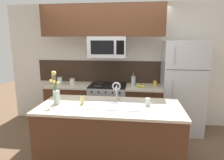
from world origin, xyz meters
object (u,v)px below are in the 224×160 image
object	(u,v)px
microwave	(108,47)
coffee_tin	(155,84)
storage_jar_tall	(54,79)
stove_range	(108,106)
storage_jar_short	(72,81)
storage_jar_medium	(60,81)
banana_bunch	(141,86)
drinking_glass	(148,102)
refrigerator	(182,87)
flower_vase	(56,95)
sink_faucet	(116,89)
french_press	(133,81)
dish_soap_bottle	(82,100)

from	to	relation	value
microwave	coffee_tin	world-z (taller)	microwave
storage_jar_tall	coffee_tin	bearing A→B (deg)	0.78
stove_range	storage_jar_short	world-z (taller)	storage_jar_short
storage_jar_medium	storage_jar_short	size ratio (longest dim) A/B	1.17
banana_bunch	drinking_glass	size ratio (longest dim) A/B	1.68
refrigerator	flower_vase	size ratio (longest dim) A/B	3.63
banana_bunch	flower_vase	bearing A→B (deg)	-136.23
sink_faucet	flower_vase	size ratio (longest dim) A/B	0.61
storage_jar_short	flower_vase	distance (m)	1.31
stove_range	drinking_glass	bearing A→B (deg)	-57.59
storage_jar_medium	sink_faucet	size ratio (longest dim) A/B	0.49
storage_jar_tall	banana_bunch	xyz separation A→B (m)	(1.86, -0.08, -0.08)
refrigerator	coffee_tin	world-z (taller)	refrigerator
storage_jar_short	coffee_tin	size ratio (longest dim) A/B	1.15
drinking_glass	sink_faucet	bearing A→B (deg)	161.16
storage_jar_tall	coffee_tin	distance (m)	2.15
refrigerator	drinking_glass	bearing A→B (deg)	-121.04
refrigerator	flower_vase	bearing A→B (deg)	-148.10
storage_jar_tall	flower_vase	world-z (taller)	flower_vase
french_press	sink_faucet	bearing A→B (deg)	-102.35
refrigerator	coffee_tin	distance (m)	0.53
storage_jar_short	dish_soap_bottle	xyz separation A→B (m)	(0.57, -1.26, 0.01)
storage_jar_tall	drinking_glass	size ratio (longest dim) A/B	1.88
drinking_glass	flower_vase	bearing A→B (deg)	-176.62
banana_bunch	flower_vase	size ratio (longest dim) A/B	0.38
french_press	drinking_glass	xyz separation A→B (m)	(0.24, -1.25, -0.04)
banana_bunch	microwave	bearing A→B (deg)	176.56
stove_range	sink_faucet	distance (m)	1.25
storage_jar_short	flower_vase	world-z (taller)	flower_vase
storage_jar_tall	storage_jar_short	bearing A→B (deg)	-0.29
french_press	sink_faucet	distance (m)	1.12
storage_jar_short	dish_soap_bottle	bearing A→B (deg)	-65.78
flower_vase	stove_range	bearing A→B (deg)	65.15
coffee_tin	storage_jar_short	bearing A→B (deg)	-178.97
refrigerator	storage_jar_medium	size ratio (longest dim) A/B	12.31
sink_faucet	dish_soap_bottle	bearing A→B (deg)	-156.29
refrigerator	storage_jar_tall	distance (m)	2.67
refrigerator	storage_jar_tall	size ratio (longest dim) A/B	8.63
microwave	sink_faucet	bearing A→B (deg)	-74.34
refrigerator	banana_bunch	bearing A→B (deg)	-174.28
storage_jar_tall	stove_range	bearing A→B (deg)	-1.01
storage_jar_tall	microwave	bearing A→B (deg)	-2.03
coffee_tin	dish_soap_bottle	size ratio (longest dim) A/B	0.67
dish_soap_bottle	stove_range	bearing A→B (deg)	80.72
storage_jar_medium	sink_faucet	distance (m)	1.70
coffee_tin	flower_vase	distance (m)	2.04
storage_jar_short	sink_faucet	bearing A→B (deg)	-44.86
drinking_glass	storage_jar_tall	bearing A→B (deg)	147.93
sink_faucet	drinking_glass	size ratio (longest dim) A/B	2.71
coffee_tin	sink_faucet	bearing A→B (deg)	-122.20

